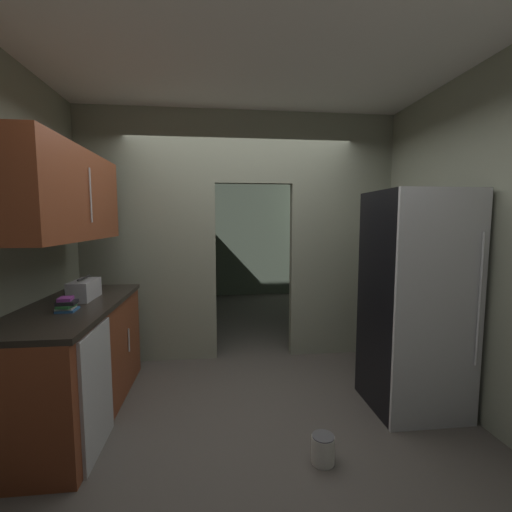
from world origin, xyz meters
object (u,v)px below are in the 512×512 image
(refrigerator, at_px, (415,302))
(book_stack, at_px, (67,305))
(paint_can, at_px, (323,449))
(boombox, at_px, (84,290))
(dishwasher, at_px, (97,390))

(refrigerator, relative_size, book_stack, 11.09)
(refrigerator, bearing_deg, paint_can, -148.20)
(boombox, bearing_deg, refrigerator, -7.45)
(refrigerator, relative_size, boombox, 5.06)
(refrigerator, xyz_separation_m, paint_can, (-0.96, -0.60, -0.82))
(dishwasher, xyz_separation_m, boombox, (-0.30, 0.66, 0.58))
(book_stack, xyz_separation_m, paint_can, (1.79, -0.56, -0.88))
(dishwasher, distance_m, book_stack, 0.66)
(refrigerator, height_order, book_stack, refrigerator)
(dishwasher, bearing_deg, boombox, 114.41)
(book_stack, distance_m, paint_can, 2.07)
(refrigerator, bearing_deg, boombox, 172.55)
(dishwasher, height_order, book_stack, book_stack)
(boombox, distance_m, book_stack, 0.40)
(boombox, relative_size, book_stack, 2.19)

